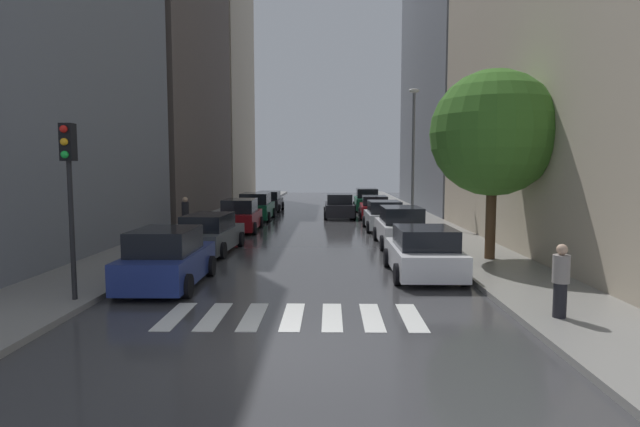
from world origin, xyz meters
The scene contains 23 objects.
ground_plane centered at (0.00, 24.00, -0.02)m, with size 28.00×72.00×0.04m, color #3B3B3E.
sidewalk_left centered at (-6.50, 24.00, 0.07)m, with size 3.00×72.00×0.15m, color gray.
sidewalk_right centered at (6.50, 24.00, 0.07)m, with size 3.00×72.00×0.15m, color gray.
crosswalk_stripes centered at (0.00, 2.13, 0.01)m, with size 5.85×2.20×0.01m.
building_left_mid centered at (-11.00, 28.02, 10.53)m, with size 6.00×16.64×21.07m, color #564C47.
building_left_far centered at (-11.00, 43.94, 12.04)m, with size 6.00×13.93×24.08m, color #B2A38C.
building_right_mid centered at (11.00, 33.18, 12.97)m, with size 6.00×20.10×25.95m, color slate.
parked_car_left_nearest centered at (-3.79, 5.04, 0.78)m, with size 2.07×4.12×1.68m.
parked_car_left_second centered at (-3.97, 10.91, 0.73)m, with size 2.17×4.68×1.56m.
parked_car_left_third centered at (-3.93, 17.69, 0.80)m, with size 2.09×4.42×1.73m.
parked_car_left_fourth centered at (-3.98, 23.74, 0.82)m, with size 2.17×4.69×1.75m.
parked_car_left_fifth centered at (-3.90, 30.18, 0.74)m, with size 2.02×4.54×1.57m.
parked_car_right_nearest centered at (3.79, 6.62, 0.73)m, with size 2.17×4.10×1.55m.
parked_car_right_second centered at (3.92, 12.85, 0.80)m, with size 2.09×4.43×1.71m.
parked_car_right_third centered at (3.77, 18.39, 0.75)m, with size 2.13×4.05×1.60m.
parked_car_right_fourth centered at (3.81, 24.69, 0.72)m, with size 2.13×4.41×1.53m.
parked_car_right_fifth centered at (3.71, 30.62, 0.82)m, with size 2.04×4.76×1.77m.
car_midroad centered at (1.46, 25.11, 0.76)m, with size 2.14×4.39×1.63m.
pedestrian_foreground centered at (-6.37, 15.90, 1.10)m, with size 0.36×0.36×1.79m.
pedestrian_near_tree centered at (5.83, 1.73, 0.98)m, with size 0.36×0.36×1.61m.
street_tree_right centered at (6.56, 8.91, 4.58)m, with size 4.41×4.41×6.65m.
traffic_light_left_corner centered at (-5.45, 2.99, 3.29)m, with size 0.30×0.42×4.30m.
lamp_post_right centered at (5.55, 19.87, 4.52)m, with size 0.60×0.28×7.66m.
Camera 1 is at (0.85, -9.15, 3.39)m, focal length 28.51 mm.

